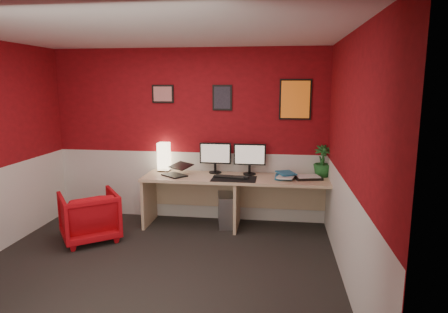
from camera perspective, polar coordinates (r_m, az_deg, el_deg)
ground at (r=4.51m, az=-10.08°, el=-15.90°), size 4.00×3.50×0.01m
ceiling at (r=4.08m, az=-11.26°, el=17.48°), size 4.00×3.50×0.01m
wall_back at (r=5.78m, az=-5.17°, el=3.07°), size 4.00×0.01×2.50m
wall_front at (r=2.56m, az=-23.13°, el=-7.19°), size 4.00×0.01×2.50m
wall_right at (r=3.96m, az=17.96°, el=-0.79°), size 0.01×3.50×2.50m
wainscot_back at (r=5.91m, az=-5.06°, el=-4.16°), size 4.00×0.01×1.00m
wainscot_right at (r=4.17m, az=17.30°, el=-10.95°), size 0.01×3.50×1.00m
desk at (r=5.51m, az=1.88°, el=-6.69°), size 2.60×0.65×0.73m
shoji_lamp at (r=5.81m, az=-8.72°, el=-0.16°), size 0.16×0.16×0.40m
laptop at (r=5.49m, az=-7.22°, el=-1.70°), size 0.40×0.39×0.22m
monitor_left at (r=5.60m, az=-1.30°, el=0.50°), size 0.45×0.06×0.58m
monitor_right at (r=5.52m, az=3.75°, el=0.32°), size 0.45×0.06×0.58m
desk_mat at (r=5.30m, az=1.46°, el=-3.24°), size 0.60×0.38×0.01m
keyboard at (r=5.36m, az=0.83°, el=-2.96°), size 0.44×0.21×0.02m
mouse at (r=5.30m, az=3.23°, el=-3.06°), size 0.07×0.10×0.03m
book_bottom at (r=5.40m, az=7.42°, el=-2.93°), size 0.25×0.33×0.03m
book_middle at (r=5.36m, az=7.87°, el=-2.80°), size 0.27×0.34×0.02m
book_top at (r=5.37m, az=7.95°, el=-2.49°), size 0.30×0.35×0.03m
zen_tray at (r=5.42m, az=12.08°, el=-3.04°), size 0.40×0.33×0.03m
potted_plant at (r=5.56m, az=14.13°, el=-0.65°), size 0.26×0.26×0.44m
pc_tower at (r=5.64m, az=0.23°, el=-7.76°), size 0.28×0.48×0.45m
armchair at (r=5.40m, az=-18.97°, el=-8.18°), size 0.96×0.96×0.63m
art_left at (r=5.81m, az=-8.87°, el=8.97°), size 0.32×0.02×0.26m
art_center at (r=5.62m, az=-0.26°, el=8.54°), size 0.28×0.02×0.36m
art_right at (r=5.57m, az=10.32°, el=8.15°), size 0.44×0.02×0.56m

